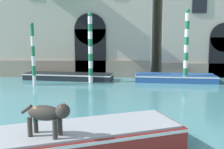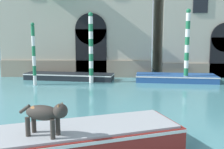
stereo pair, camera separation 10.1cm
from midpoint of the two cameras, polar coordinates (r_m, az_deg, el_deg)
The scene contains 7 objects.
boat_foreground at distance 6.96m, azimuth -18.50°, elevation -14.74°, with size 8.26×4.46×0.76m.
dog_on_deck at distance 6.32m, azimuth -13.76°, elevation -8.27°, with size 1.23×0.56×0.83m.
boat_moored_near_palazzo at distance 18.66m, azimuth -9.16°, elevation -0.37°, with size 6.38×2.28×0.46m.
boat_moored_far at distance 18.28m, azimuth 13.83°, elevation -0.69°, with size 5.48×2.39×0.47m.
mooring_pole_0 at distance 17.51m, azimuth 16.18°, elevation 5.92°, with size 0.29×0.29×4.76m.
mooring_pole_1 at distance 16.91m, azimuth -16.50°, elevation 4.31°, with size 0.22×0.22×3.87m.
mooring_pole_4 at distance 17.14m, azimuth -4.44°, elevation 5.87°, with size 0.29×0.29×4.57m.
Camera 2 is at (5.43, -2.32, 3.10)m, focal length 42.00 mm.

